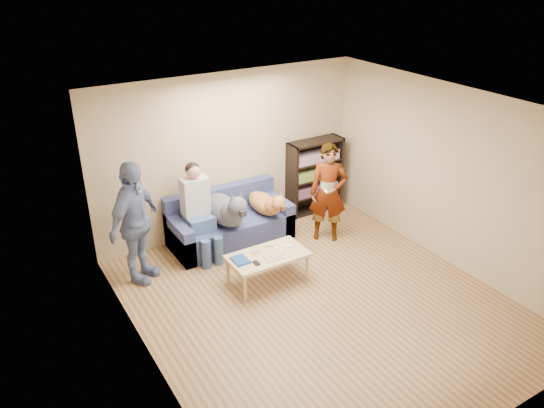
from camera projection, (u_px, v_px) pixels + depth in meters
ground at (319, 302)px, 7.02m from camera, size 5.00×5.00×0.00m
ceiling at (328, 110)px, 5.89m from camera, size 5.00×5.00×0.00m
wall_back at (229, 154)px, 8.38m from camera, size 4.50×0.00×4.50m
wall_front at (496, 327)px, 4.53m from camera, size 4.50×0.00×4.50m
wall_left at (145, 266)px, 5.40m from camera, size 0.00×5.00×5.00m
wall_right at (451, 177)px, 7.51m from camera, size 0.00×5.00×5.00m
blanket at (275, 204)px, 8.57m from camera, size 0.43×0.37×0.15m
person_standing_right at (328, 193)px, 8.25m from camera, size 0.70×0.65×1.60m
person_standing_left at (135, 223)px, 7.15m from camera, size 1.07×0.98×1.76m
held_controller at (326, 191)px, 7.94m from camera, size 0.06×0.11×0.03m
notebook_blue at (240, 260)px, 7.15m from camera, size 0.20×0.26×0.03m
papers at (275, 256)px, 7.25m from camera, size 0.26×0.20×0.02m
magazine at (276, 254)px, 7.27m from camera, size 0.22×0.17×0.01m
camera_silver at (256, 251)px, 7.33m from camera, size 0.11×0.06×0.05m
controller_a at (281, 245)px, 7.51m from camera, size 0.04×0.13×0.03m
controller_b at (289, 246)px, 7.48m from camera, size 0.09×0.06×0.03m
headphone_cup_a at (281, 251)px, 7.38m from camera, size 0.07×0.07×0.02m
headphone_cup_b at (278, 248)px, 7.44m from camera, size 0.07×0.07×0.02m
pen_orange at (272, 260)px, 7.17m from camera, size 0.13×0.06×0.01m
pen_black at (268, 246)px, 7.50m from camera, size 0.13×0.08×0.01m
wallet at (256, 263)px, 7.09m from camera, size 0.07×0.12×0.02m
sofa at (229, 225)px, 8.40m from camera, size 1.90×0.85×0.82m
person_seated at (198, 208)px, 7.83m from camera, size 0.40×0.73×1.47m
dog_gray at (226, 209)px, 8.01m from camera, size 0.47×1.28×0.68m
dog_tan at (266, 204)px, 8.34m from camera, size 0.35×1.14×0.51m
coffee_table at (268, 257)px, 7.33m from camera, size 1.10×0.60×0.42m
bookshelf at (314, 174)px, 9.25m from camera, size 1.00×0.34×1.30m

